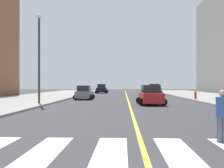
{
  "coord_description": "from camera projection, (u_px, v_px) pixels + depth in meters",
  "views": [
    {
      "loc": [
        -0.56,
        -3.78,
        1.83
      ],
      "look_at": [
        -1.64,
        24.07,
        1.87
      ],
      "focal_mm": 46.26,
      "sensor_mm": 36.0,
      "label": 1
    }
  ],
  "objects": [
    {
      "name": "lane_divider_paint",
      "position": [
        127.0,
        96.0,
        43.72
      ],
      "size": [
        0.16,
        80.0,
        0.01
      ],
      "primitive_type": "cube",
      "color": "yellow",
      "rests_on": "ground"
    },
    {
      "name": "street_lamp",
      "position": [
        39.0,
        51.0,
        25.97
      ],
      "size": [
        0.44,
        0.44,
        8.06
      ],
      "color": "#38383D",
      "rests_on": "sidewalk_kerb_west"
    },
    {
      "name": "car_gray_fourth",
      "position": [
        84.0,
        93.0,
        34.89
      ],
      "size": [
        2.38,
        3.81,
        1.7
      ],
      "rotation": [
        0.0,
        0.0,
        -0.01
      ],
      "color": "slate",
      "rests_on": "ground"
    },
    {
      "name": "car_black_nearest",
      "position": [
        102.0,
        89.0,
        60.11
      ],
      "size": [
        2.69,
        4.29,
        1.91
      ],
      "rotation": [
        0.0,
        0.0,
        -0.01
      ],
      "color": "black",
      "rests_on": "ground"
    },
    {
      "name": "car_red_third",
      "position": [
        151.0,
        96.0,
        25.86
      ],
      "size": [
        2.59,
        4.05,
        1.78
      ],
      "rotation": [
        0.0,
        0.0,
        3.18
      ],
      "color": "red",
      "rests_on": "ground"
    },
    {
      "name": "crosswalk_paint",
      "position": [
        144.0,
        152.0,
        7.75
      ],
      "size": [
        13.5,
        4.0,
        0.01
      ],
      "color": "silver",
      "rests_on": "ground"
    },
    {
      "name": "car_blue_second",
      "position": [
        154.0,
        90.0,
        51.98
      ],
      "size": [
        2.79,
        4.39,
        1.94
      ],
      "rotation": [
        0.0,
        0.0,
        3.17
      ],
      "color": "#2D479E",
      "rests_on": "ground"
    },
    {
      "name": "pedestrian_crossing",
      "position": [
        223.0,
        114.0,
        9.05
      ],
      "size": [
        0.41,
        0.41,
        1.66
      ],
      "rotation": [
        0.0,
        0.0,
        5.99
      ],
      "color": "slate",
      "rests_on": "ground"
    },
    {
      "name": "fire_hydrant",
      "position": [
        196.0,
        95.0,
        33.34
      ],
      "size": [
        0.26,
        0.26,
        0.89
      ],
      "color": "red",
      "rests_on": "sidewalk_kerb_east"
    }
  ]
}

